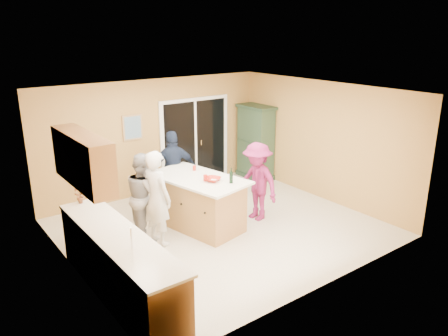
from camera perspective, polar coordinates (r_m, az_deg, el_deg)
floor at (r=8.45m, az=-0.41°, el=-7.80°), size 5.50×5.50×0.00m
ceiling at (r=7.69m, az=-0.46°, el=9.95°), size 5.50×5.00×0.10m
wall_back at (r=10.03m, az=-8.96°, el=4.02°), size 5.50×0.10×2.60m
wall_front at (r=6.25m, az=13.32°, el=-4.77°), size 5.50×0.10×2.60m
wall_left at (r=6.80m, az=-19.46°, el=-3.47°), size 0.10×5.00×2.60m
wall_right at (r=9.80m, az=12.66°, el=3.47°), size 0.10×5.00×2.60m
left_cabinet_run at (r=6.35m, az=-13.00°, el=-12.84°), size 0.65×3.05×1.24m
upper_cabinets at (r=6.49m, az=-17.97°, el=1.05°), size 0.35×1.60×0.75m
sliding_door at (r=10.57m, az=-3.78°, el=3.51°), size 1.90×0.07×2.10m
framed_picture at (r=9.70m, az=-11.85°, el=5.21°), size 0.46×0.04×0.56m
kitchen_island at (r=8.33m, az=-3.35°, el=-4.68°), size 1.39×2.07×1.00m
green_hutch at (r=11.01m, az=4.16°, el=3.28°), size 0.53×1.01×1.85m
woman_white at (r=7.64m, az=-8.74°, el=-3.91°), size 0.52×0.69×1.70m
woman_grey at (r=7.93m, az=-10.35°, el=-3.63°), size 0.74×0.87×1.59m
woman_navy at (r=9.12m, az=-6.59°, el=-0.29°), size 1.06×0.67×1.67m
woman_magenta at (r=8.58m, az=4.34°, el=-1.78°), size 0.66×1.06×1.57m
serving_bowl at (r=7.92m, az=-1.47°, el=-1.49°), size 0.38×0.38×0.07m
tulip_vase at (r=7.42m, az=-18.38°, el=-3.15°), size 0.21×0.18×0.34m
tumbler_near at (r=7.94m, az=-2.44°, el=-1.29°), size 0.09×0.09×0.11m
tumbler_far at (r=8.53m, az=-3.90°, el=0.00°), size 0.08×0.08×0.10m
wine_bottle at (r=7.80m, az=0.94°, el=-1.20°), size 0.07×0.07×0.29m
white_plate at (r=7.96m, az=-1.02°, el=-1.60°), size 0.21×0.21×0.01m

